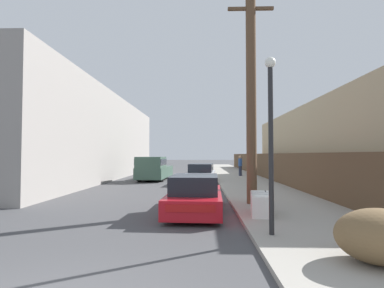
# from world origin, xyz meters

# --- Properties ---
(sidewalk_curb) EXTENTS (4.20, 63.00, 0.12)m
(sidewalk_curb) POSITION_xyz_m (5.30, 23.50, 0.06)
(sidewalk_curb) COLOR #9E998E
(sidewalk_curb) RESTS_ON ground
(discarded_fridge) EXTENTS (0.85, 1.70, 0.68)m
(discarded_fridge) POSITION_xyz_m (3.93, 6.44, 0.45)
(discarded_fridge) COLOR white
(discarded_fridge) RESTS_ON sidewalk_curb
(parked_sports_car_red) EXTENTS (1.96, 4.60, 1.32)m
(parked_sports_car_red) POSITION_xyz_m (1.81, 7.15, 0.59)
(parked_sports_car_red) COLOR red
(parked_sports_car_red) RESTS_ON ground
(car_parked_mid) EXTENTS (2.16, 4.83, 1.39)m
(car_parked_mid) POSITION_xyz_m (2.04, 17.34, 0.65)
(car_parked_mid) COLOR silver
(car_parked_mid) RESTS_ON ground
(pickup_truck) EXTENTS (2.32, 5.75, 1.84)m
(pickup_truck) POSITION_xyz_m (-1.70, 20.20, 0.92)
(pickup_truck) COLOR #385647
(pickup_truck) RESTS_ON ground
(utility_pole) EXTENTS (1.80, 0.39, 8.52)m
(utility_pole) POSITION_xyz_m (3.98, 8.46, 4.45)
(utility_pole) COLOR brown
(utility_pole) RESTS_ON sidewalk_curb
(street_lamp) EXTENTS (0.26, 0.26, 4.25)m
(street_lamp) POSITION_xyz_m (3.69, 3.97, 2.61)
(street_lamp) COLOR #232326
(street_lamp) RESTS_ON sidewalk_curb
(brush_pile) EXTENTS (1.52, 1.31, 0.95)m
(brush_pile) POSITION_xyz_m (5.14, 2.13, 0.60)
(brush_pile) COLOR brown
(brush_pile) RESTS_ON sidewalk_curb
(wooden_fence) EXTENTS (0.08, 42.16, 1.98)m
(wooden_fence) POSITION_xyz_m (7.25, 23.00, 1.11)
(wooden_fence) COLOR brown
(wooden_fence) RESTS_ON sidewalk_curb
(building_left_block) EXTENTS (7.00, 27.70, 6.83)m
(building_left_block) POSITION_xyz_m (-8.22, 21.63, 3.42)
(building_left_block) COLOR gray
(building_left_block) RESTS_ON ground
(building_right_house) EXTENTS (6.00, 22.13, 5.20)m
(building_right_house) POSITION_xyz_m (11.53, 17.71, 2.60)
(building_right_house) COLOR tan
(building_right_house) RESTS_ON ground
(pedestrian) EXTENTS (0.34, 0.34, 1.81)m
(pedestrian) POSITION_xyz_m (5.53, 23.71, 1.06)
(pedestrian) COLOR #282D42
(pedestrian) RESTS_ON sidewalk_curb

